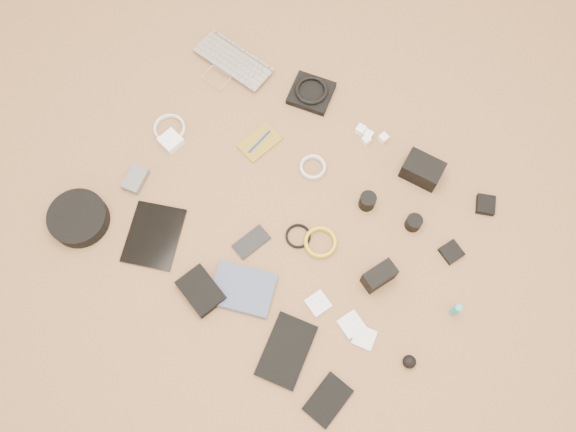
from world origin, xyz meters
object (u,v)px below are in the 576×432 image
Objects in this scene: laptop at (226,69)px; tablet at (154,235)px; headphone_case at (79,218)px; paperback at (236,311)px; dslr_camera at (422,170)px; phone at (251,242)px.

laptop is 1.38× the size of tablet.
tablet is at bearing 22.18° from headphone_case.
tablet is 1.11× the size of paperback.
laptop is 2.33× the size of dslr_camera.
tablet is at bearing -133.81° from phone.
tablet and phone have the same top height.
dslr_camera is at bearing 73.41° from phone.
phone is 0.64m from headphone_case.
paperback is at bearing -48.03° from laptop.
laptop is 0.75m from phone.
phone is at bearing 4.32° from paperback.
phone is at bearing 26.59° from headphone_case.
headphone_case is (-0.57, -0.29, 0.02)m from phone.
laptop is at bearing 177.88° from dslr_camera.
phone is (0.52, -0.55, -0.01)m from laptop.
headphone_case is at bearing 74.62° from paperback.
phone is at bearing 7.35° from tablet.
tablet is 1.84× the size of phone.
paperback is at bearing -50.05° from phone.
phone is 0.61× the size of headphone_case.
headphone_case is 0.99× the size of paperback.
dslr_camera is 1.09× the size of phone.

